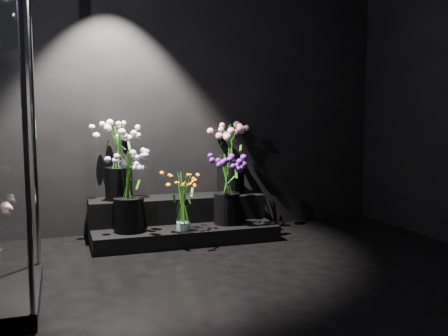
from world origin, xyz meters
name	(u,v)px	position (x,y,z in m)	size (l,w,h in m)	color
floor	(273,295)	(0.00, 0.00, 0.00)	(4.00, 4.00, 0.00)	black
wall_back	(191,88)	(0.00, 2.00, 1.40)	(4.00, 4.00, 0.00)	black
display_riser	(180,221)	(-0.20, 1.67, 0.15)	(1.65, 0.73, 0.37)	black
bouquet_orange_bells	(183,201)	(-0.25, 1.34, 0.40)	(0.33, 0.33, 0.50)	white
bouquet_lilac	(128,188)	(-0.70, 1.46, 0.51)	(0.42, 0.42, 0.67)	black
bouquet_purple	(227,186)	(0.19, 1.47, 0.49)	(0.38, 0.38, 0.63)	black
bouquet_cream_roses	(118,156)	(-0.75, 1.76, 0.77)	(0.43, 0.43, 0.71)	black
bouquet_pink_roses	(231,155)	(0.35, 1.81, 0.74)	(0.49, 0.49, 0.67)	black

